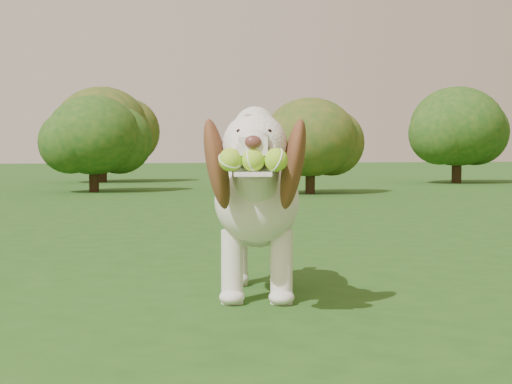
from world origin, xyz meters
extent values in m
plane|color=#204B15|center=(0.00, 0.00, 0.00)|extent=(80.00, 80.00, 0.00)
ellipsoid|color=silver|center=(-0.38, 0.24, 0.41)|extent=(0.54, 0.78, 0.38)
ellipsoid|color=silver|center=(-0.45, -0.02, 0.45)|extent=(0.45, 0.45, 0.37)
ellipsoid|color=silver|center=(-0.31, 0.47, 0.40)|extent=(0.41, 0.41, 0.33)
cylinder|color=silver|center=(-0.49, -0.16, 0.55)|extent=(0.26, 0.33, 0.29)
sphere|color=silver|center=(-0.52, -0.29, 0.69)|extent=(0.32, 0.32, 0.26)
sphere|color=silver|center=(-0.52, -0.27, 0.76)|extent=(0.21, 0.21, 0.17)
cube|color=silver|center=(-0.56, -0.43, 0.68)|extent=(0.14, 0.17, 0.07)
ellipsoid|color=#592D28|center=(-0.58, -0.51, 0.70)|extent=(0.07, 0.05, 0.05)
cube|color=silver|center=(-0.57, -0.45, 0.58)|extent=(0.18, 0.19, 0.02)
ellipsoid|color=brown|center=(-0.67, -0.24, 0.61)|extent=(0.20, 0.24, 0.40)
ellipsoid|color=brown|center=(-0.38, -0.32, 0.61)|extent=(0.18, 0.27, 0.40)
cylinder|color=silver|center=(-0.27, 0.62, 0.44)|extent=(0.11, 0.19, 0.14)
cylinder|color=silver|center=(-0.55, 0.03, 0.16)|extent=(0.12, 0.12, 0.32)
cylinder|color=silver|center=(-0.34, -0.03, 0.16)|extent=(0.12, 0.12, 0.32)
cylinder|color=silver|center=(-0.42, 0.48, 0.16)|extent=(0.12, 0.12, 0.32)
cylinder|color=silver|center=(-0.21, 0.43, 0.16)|extent=(0.12, 0.12, 0.32)
sphere|color=#ABD232|center=(-0.66, -0.47, 0.63)|extent=(0.11, 0.11, 0.09)
sphere|color=#ABD232|center=(-0.58, -0.49, 0.63)|extent=(0.11, 0.11, 0.09)
sphere|color=#ABD232|center=(-0.50, -0.51, 0.63)|extent=(0.11, 0.11, 0.09)
cylinder|color=#382314|center=(-0.43, 13.68, 0.33)|extent=(0.20, 0.20, 0.65)
ellipsoid|color=#174715|center=(-0.43, 13.68, 1.20)|extent=(1.96, 1.96, 1.67)
cylinder|color=#382314|center=(-0.76, 9.66, 0.25)|extent=(0.16, 0.16, 0.50)
ellipsoid|color=#174715|center=(-0.76, 9.66, 0.92)|extent=(1.51, 1.51, 1.29)
cylinder|color=#382314|center=(2.49, 8.32, 0.24)|extent=(0.15, 0.15, 0.48)
ellipsoid|color=#174715|center=(2.49, 8.32, 0.88)|extent=(1.44, 1.44, 1.23)
cylinder|color=#382314|center=(6.67, 11.43, 0.32)|extent=(0.20, 0.20, 0.64)
ellipsoid|color=#174715|center=(6.67, 11.43, 1.18)|extent=(1.92, 1.92, 1.64)
camera|label=1|loc=(-1.27, -3.29, 0.67)|focal=55.00mm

